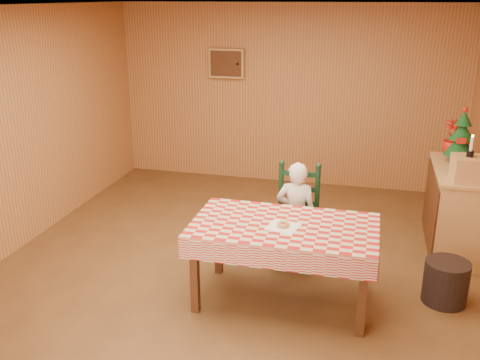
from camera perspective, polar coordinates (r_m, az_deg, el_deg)
name	(u,v)px	position (r m, az deg, el deg)	size (l,w,h in m)	color
ground	(235,274)	(5.52, -0.52, -10.02)	(6.00, 6.00, 0.00)	brown
cabin_walls	(248,87)	(5.41, 0.86, 9.93)	(5.10, 6.05, 2.65)	#B77842
dining_table	(284,233)	(4.79, 4.71, -5.64)	(1.66, 0.96, 0.77)	#4F2A15
ladder_chair	(297,218)	(5.58, 6.05, -4.06)	(0.44, 0.40, 1.08)	black
seated_child	(296,215)	(5.50, 5.98, -3.72)	(0.41, 0.27, 1.12)	white
napkin	(283,226)	(4.71, 4.63, -4.96)	(0.26, 0.26, 0.00)	white
donut	(283,224)	(4.70, 4.64, -4.74)	(0.11, 0.11, 0.04)	#BC8443
shelf_unit	(454,209)	(6.34, 21.90, -2.86)	(0.54, 1.24, 0.93)	tan
crate	(468,169)	(5.78, 23.15, 1.12)	(0.30, 0.30, 0.25)	tan
christmas_tree	(461,138)	(6.36, 22.55, 4.21)	(0.34, 0.34, 0.62)	#4F2A15
flower_arrangement	(452,138)	(6.66, 21.72, 4.22)	(0.22, 0.22, 0.40)	#B41D10
candle_set	(471,150)	(5.73, 23.39, 2.92)	(0.07, 0.07, 0.22)	black
storage_bin	(446,282)	(5.33, 21.10, -10.12)	(0.40, 0.40, 0.40)	black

